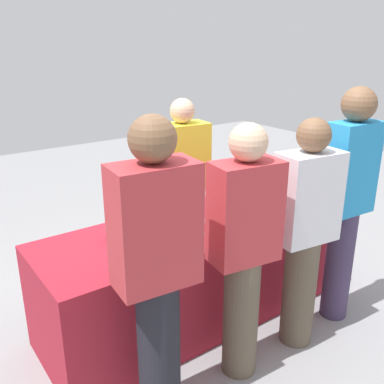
{
  "coord_description": "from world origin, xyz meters",
  "views": [
    {
      "loc": [
        -1.69,
        -2.34,
        2.05
      ],
      "look_at": [
        0.0,
        0.0,
        1.02
      ],
      "focal_mm": 40.75,
      "sensor_mm": 36.0,
      "label": 1
    }
  ],
  "objects_px": {
    "wine_glass_3": "(240,204)",
    "ice_bucket": "(256,191)",
    "wine_glass_1": "(201,222)",
    "guest_3": "(347,197)",
    "guest_2": "(305,230)",
    "wine_bottle_1": "(148,218)",
    "guest_1": "(244,248)",
    "wine_bottle_2": "(215,198)",
    "guest_0": "(156,269)",
    "server_pouring": "(183,183)",
    "wine_bottle_0": "(111,223)",
    "wine_glass_2": "(221,216)",
    "wine_bottle_3": "(269,182)",
    "wine_glass_0": "(186,225)",
    "wine_glass_4": "(252,203)"
  },
  "relations": [
    {
      "from": "wine_bottle_1",
      "to": "wine_bottle_3",
      "type": "relative_size",
      "value": 0.88
    },
    {
      "from": "wine_glass_1",
      "to": "guest_1",
      "type": "relative_size",
      "value": 0.08
    },
    {
      "from": "wine_glass_0",
      "to": "guest_0",
      "type": "bearing_deg",
      "value": -137.32
    },
    {
      "from": "ice_bucket",
      "to": "guest_2",
      "type": "height_order",
      "value": "guest_2"
    },
    {
      "from": "guest_0",
      "to": "guest_3",
      "type": "xyz_separation_m",
      "value": [
        1.6,
        0.01,
        0.04
      ]
    },
    {
      "from": "wine_glass_2",
      "to": "guest_1",
      "type": "height_order",
      "value": "guest_1"
    },
    {
      "from": "guest_0",
      "to": "guest_3",
      "type": "bearing_deg",
      "value": 5.9
    },
    {
      "from": "wine_bottle_1",
      "to": "guest_3",
      "type": "height_order",
      "value": "guest_3"
    },
    {
      "from": "ice_bucket",
      "to": "wine_bottle_1",
      "type": "bearing_deg",
      "value": 178.33
    },
    {
      "from": "wine_bottle_3",
      "to": "server_pouring",
      "type": "distance_m",
      "value": 0.75
    },
    {
      "from": "wine_bottle_0",
      "to": "wine_bottle_2",
      "type": "height_order",
      "value": "same"
    },
    {
      "from": "wine_bottle_1",
      "to": "guest_1",
      "type": "xyz_separation_m",
      "value": [
        0.23,
        -0.72,
        0.0
      ]
    },
    {
      "from": "wine_bottle_1",
      "to": "guest_1",
      "type": "distance_m",
      "value": 0.76
    },
    {
      "from": "guest_0",
      "to": "wine_bottle_2",
      "type": "bearing_deg",
      "value": 42.69
    },
    {
      "from": "wine_bottle_1",
      "to": "wine_bottle_3",
      "type": "distance_m",
      "value": 1.22
    },
    {
      "from": "wine_glass_1",
      "to": "wine_glass_4",
      "type": "xyz_separation_m",
      "value": [
        0.52,
        0.05,
        0.01
      ]
    },
    {
      "from": "ice_bucket",
      "to": "guest_1",
      "type": "distance_m",
      "value": 1.03
    },
    {
      "from": "wine_glass_2",
      "to": "wine_glass_4",
      "type": "xyz_separation_m",
      "value": [
        0.33,
        0.04,
        0.01
      ]
    },
    {
      "from": "wine_bottle_2",
      "to": "wine_glass_2",
      "type": "distance_m",
      "value": 0.28
    },
    {
      "from": "wine_glass_2",
      "to": "wine_glass_4",
      "type": "relative_size",
      "value": 0.89
    },
    {
      "from": "wine_glass_0",
      "to": "guest_3",
      "type": "height_order",
      "value": "guest_3"
    },
    {
      "from": "wine_glass_1",
      "to": "server_pouring",
      "type": "distance_m",
      "value": 0.94
    },
    {
      "from": "wine_glass_1",
      "to": "guest_3",
      "type": "distance_m",
      "value": 1.07
    },
    {
      "from": "wine_glass_4",
      "to": "ice_bucket",
      "type": "bearing_deg",
      "value": 39.17
    },
    {
      "from": "wine_bottle_1",
      "to": "guest_1",
      "type": "height_order",
      "value": "guest_1"
    },
    {
      "from": "server_pouring",
      "to": "ice_bucket",
      "type": "bearing_deg",
      "value": 121.26
    },
    {
      "from": "wine_glass_2",
      "to": "guest_2",
      "type": "xyz_separation_m",
      "value": [
        0.29,
        -0.51,
        0.0
      ]
    },
    {
      "from": "wine_glass_1",
      "to": "guest_3",
      "type": "height_order",
      "value": "guest_3"
    },
    {
      "from": "wine_bottle_1",
      "to": "server_pouring",
      "type": "distance_m",
      "value": 0.92
    },
    {
      "from": "wine_bottle_2",
      "to": "wine_glass_2",
      "type": "bearing_deg",
      "value": -118.55
    },
    {
      "from": "wine_bottle_3",
      "to": "guest_1",
      "type": "xyz_separation_m",
      "value": [
        -0.98,
        -0.76,
        -0.02
      ]
    },
    {
      "from": "wine_bottle_1",
      "to": "wine_bottle_3",
      "type": "height_order",
      "value": "wine_bottle_3"
    },
    {
      "from": "ice_bucket",
      "to": "server_pouring",
      "type": "distance_m",
      "value": 0.69
    },
    {
      "from": "wine_bottle_3",
      "to": "guest_3",
      "type": "height_order",
      "value": "guest_3"
    },
    {
      "from": "wine_glass_1",
      "to": "wine_glass_4",
      "type": "bearing_deg",
      "value": 5.5
    },
    {
      "from": "wine_bottle_3",
      "to": "wine_glass_3",
      "type": "bearing_deg",
      "value": -158.26
    },
    {
      "from": "server_pouring",
      "to": "guest_0",
      "type": "bearing_deg",
      "value": 56.96
    },
    {
      "from": "ice_bucket",
      "to": "guest_3",
      "type": "height_order",
      "value": "guest_3"
    },
    {
      "from": "wine_bottle_2",
      "to": "wine_bottle_3",
      "type": "bearing_deg",
      "value": 2.11
    },
    {
      "from": "wine_bottle_2",
      "to": "guest_0",
      "type": "relative_size",
      "value": 0.19
    },
    {
      "from": "wine_bottle_0",
      "to": "wine_bottle_1",
      "type": "xyz_separation_m",
      "value": [
        0.26,
        -0.04,
        -0.01
      ]
    },
    {
      "from": "wine_bottle_1",
      "to": "wine_glass_1",
      "type": "xyz_separation_m",
      "value": [
        0.28,
        -0.24,
        -0.01
      ]
    },
    {
      "from": "wine_glass_2",
      "to": "guest_2",
      "type": "relative_size",
      "value": 0.08
    },
    {
      "from": "guest_0",
      "to": "guest_2",
      "type": "bearing_deg",
      "value": 4.6
    },
    {
      "from": "wine_bottle_1",
      "to": "wine_glass_2",
      "type": "bearing_deg",
      "value": -26.04
    },
    {
      "from": "wine_bottle_0",
      "to": "wine_glass_2",
      "type": "height_order",
      "value": "wine_bottle_0"
    },
    {
      "from": "ice_bucket",
      "to": "wine_bottle_0",
      "type": "bearing_deg",
      "value": 176.85
    },
    {
      "from": "guest_0",
      "to": "guest_1",
      "type": "xyz_separation_m",
      "value": [
        0.6,
        -0.0,
        -0.06
      ]
    },
    {
      "from": "wine_glass_3",
      "to": "ice_bucket",
      "type": "relative_size",
      "value": 0.66
    },
    {
      "from": "wine_glass_0",
      "to": "wine_glass_3",
      "type": "distance_m",
      "value": 0.55
    }
  ]
}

